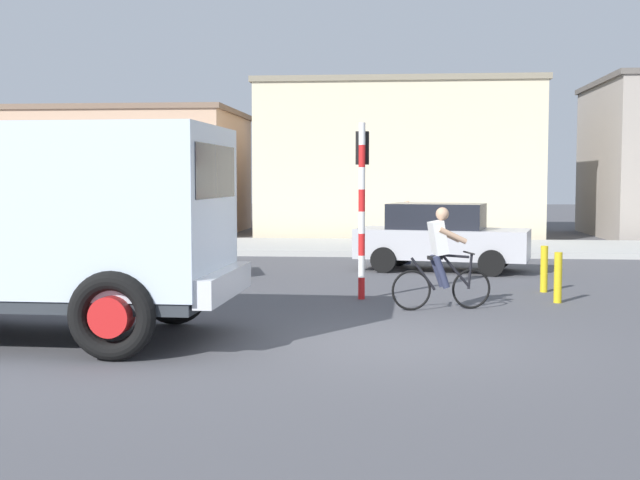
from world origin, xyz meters
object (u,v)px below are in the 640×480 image
at_px(truck_foreground, 33,218).
at_px(cyclist, 441,258).
at_px(car_white_mid, 39,234).
at_px(pedestrian_near_kerb, 407,231).
at_px(car_red_near, 441,236).
at_px(bollard_far, 544,269).
at_px(traffic_light_pole, 362,186).
at_px(car_far_side, 125,241).
at_px(bollard_near, 558,278).

bearing_deg(truck_foreground, cyclist, 28.01).
height_order(cyclist, car_white_mid, cyclist).
relative_size(cyclist, pedestrian_near_kerb, 1.06).
xyz_separation_m(truck_foreground, car_red_near, (6.02, 9.03, -0.85)).
bearing_deg(car_white_mid, bollard_far, -17.55).
bearing_deg(car_red_near, truck_foreground, -123.68).
bearing_deg(car_red_near, car_white_mid, 179.53).
xyz_separation_m(traffic_light_pole, car_far_side, (-5.33, 2.66, -1.25)).
height_order(truck_foreground, car_white_mid, truck_foreground).
xyz_separation_m(car_far_side, bollard_near, (8.81, -2.88, -0.37)).
distance_m(traffic_light_pole, bollard_near, 3.84).
bearing_deg(traffic_light_pole, bollard_near, -3.54).
bearing_deg(car_white_mid, cyclist, -32.25).
relative_size(pedestrian_near_kerb, bollard_near, 1.80).
xyz_separation_m(pedestrian_near_kerb, bollard_near, (2.58, -6.51, -0.40)).
xyz_separation_m(cyclist, car_white_mid, (-9.63, 6.07, -0.05)).
bearing_deg(cyclist, car_far_side, 150.17).
xyz_separation_m(cyclist, traffic_light_pole, (-1.38, 1.18, 1.20)).
xyz_separation_m(car_red_near, pedestrian_near_kerb, (-0.79, 1.48, 0.03)).
distance_m(cyclist, car_red_near, 6.00).
relative_size(car_red_near, bollard_far, 4.74).
bearing_deg(car_far_side, truck_foreground, -81.73).
height_order(cyclist, bollard_far, cyclist).
bearing_deg(bollard_far, pedestrian_near_kerb, 116.78).
bearing_deg(car_red_near, cyclist, -92.99).
bearing_deg(cyclist, truck_foreground, -151.99).
distance_m(truck_foreground, pedestrian_near_kerb, 11.77).
height_order(cyclist, bollard_near, cyclist).
distance_m(car_white_mid, bollard_near, 12.80).
distance_m(bollard_near, bollard_far, 1.40).
relative_size(car_red_near, pedestrian_near_kerb, 2.64).
relative_size(truck_foreground, car_red_near, 1.28).
bearing_deg(car_white_mid, car_far_side, -37.33).
height_order(cyclist, pedestrian_near_kerb, cyclist).
bearing_deg(pedestrian_near_kerb, bollard_far, -63.22).
bearing_deg(bollard_near, pedestrian_near_kerb, 111.61).
bearing_deg(car_far_side, bollard_near, -18.10).
bearing_deg(car_red_near, bollard_near, -70.40).
bearing_deg(car_red_near, car_far_side, -162.96).
distance_m(truck_foreground, bollard_near, 8.86).
bearing_deg(car_white_mid, car_red_near, -0.47).
xyz_separation_m(cyclist, bollard_near, (2.10, 0.97, -0.41)).
distance_m(cyclist, traffic_light_pole, 2.18).
xyz_separation_m(car_white_mid, bollard_near, (11.73, -5.11, -0.37)).
bearing_deg(bollard_far, car_white_mid, 162.45).
relative_size(truck_foreground, bollard_far, 6.10).
distance_m(car_red_near, car_white_mid, 9.94).
relative_size(traffic_light_pole, car_red_near, 0.75).
bearing_deg(bollard_near, cyclist, -155.35).
bearing_deg(cyclist, bollard_far, 48.35).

